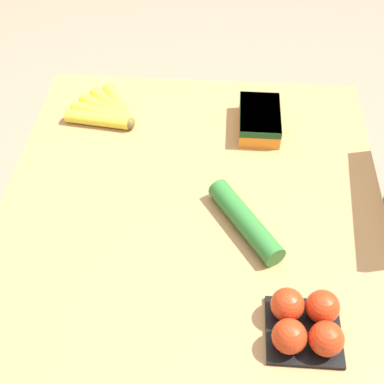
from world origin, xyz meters
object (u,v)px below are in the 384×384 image
Objects in this scene: tomato_pack at (306,323)px; carrot_bag at (260,118)px; cucumber_near at (245,221)px; banana_bunch at (107,112)px.

tomato_pack is 0.64m from carrot_bag.
cucumber_near is (0.37, -0.04, -0.01)m from carrot_bag.
carrot_bag reaches higher than cucumber_near.
cucumber_near is at bearing -5.94° from carrot_bag.
tomato_pack is at bearing 7.07° from carrot_bag.
cucumber_near reaches higher than banana_bunch.
cucumber_near is at bearing -155.96° from tomato_pack.
banana_bunch is 1.35× the size of tomato_pack.
carrot_bag is at bearing 174.06° from cucumber_near.
tomato_pack is 0.63× the size of cucumber_near.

